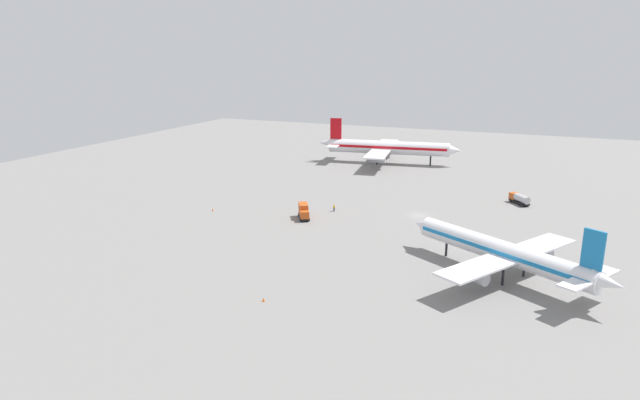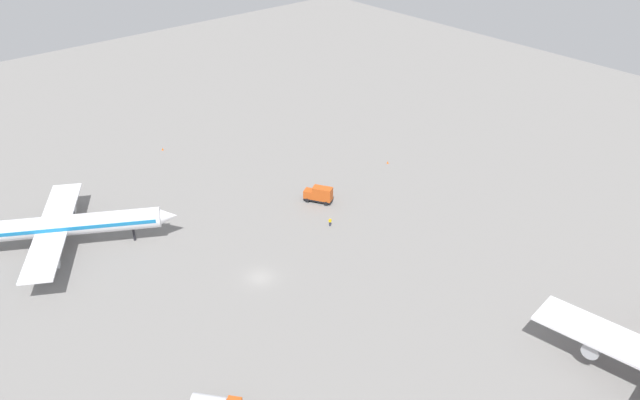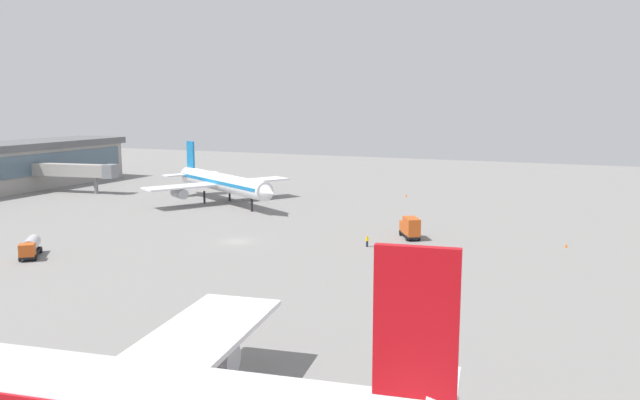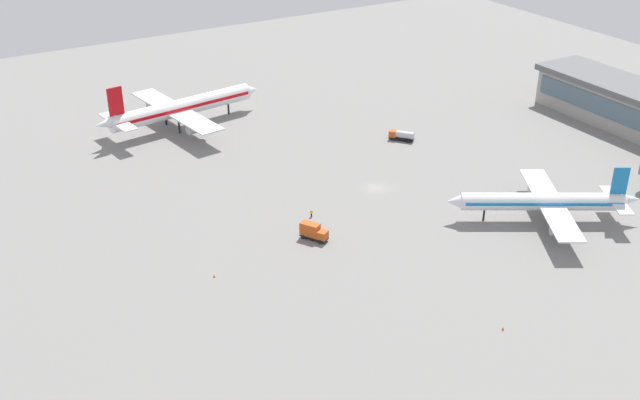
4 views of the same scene
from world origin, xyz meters
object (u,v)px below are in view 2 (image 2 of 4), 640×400
Objects in this scene: safety_cone_near_gate at (163,149)px; airplane_taxiing at (60,226)px; safety_cone_mid_apron at (388,162)px; catering_truck at (319,194)px; ground_crew_worker at (330,222)px.

airplane_taxiing is at bearing -53.64° from safety_cone_near_gate.
safety_cone_mid_apron is (14.55, 66.62, -4.07)m from airplane_taxiing.
catering_truck is 22.55m from safety_cone_mid_apron.
airplane_taxiing is 21.30× the size of ground_crew_worker.
safety_cone_near_gate is at bearing -145.21° from ground_crew_worker.
ground_crew_worker is at bearing 8.93° from safety_cone_near_gate.
safety_cone_mid_apron is (-2.83, 22.32, -1.40)m from catering_truck.
catering_truck reaches higher than safety_cone_near_gate.
catering_truck is at bearing 9.19° from airplane_taxiing.
ground_crew_worker is at bearing -67.77° from safety_cone_mid_apron.
airplane_taxiing is 47.66m from catering_truck.
airplane_taxiing reaches higher than safety_cone_mid_apron.
airplane_taxiing is 59.27× the size of safety_cone_near_gate.
safety_cone_near_gate is (-23.80, 32.34, -4.07)m from airplane_taxiing.
ground_crew_worker is 2.78× the size of safety_cone_near_gate.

